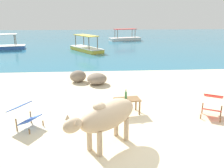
{
  "coord_description": "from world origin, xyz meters",
  "views": [
    {
      "loc": [
        -0.69,
        -4.86,
        2.96
      ],
      "look_at": [
        -0.13,
        3.0,
        0.55
      ],
      "focal_mm": 36.99,
      "sensor_mm": 36.0,
      "label": 1
    }
  ],
  "objects_px": {
    "low_bench_table": "(127,101)",
    "boat_blue": "(2,46)",
    "cow": "(107,116)",
    "boat_white": "(125,38)",
    "boat_yellow": "(86,48)",
    "deck_chair_far": "(24,114)",
    "deck_chair_near": "(212,104)",
    "bottle": "(126,95)"
  },
  "relations": [
    {
      "from": "bottle",
      "to": "boat_yellow",
      "type": "bearing_deg",
      "value": 97.44
    },
    {
      "from": "cow",
      "to": "boat_blue",
      "type": "xyz_separation_m",
      "value": [
        -8.18,
        15.71,
        -0.5
      ]
    },
    {
      "from": "cow",
      "to": "boat_white",
      "type": "relative_size",
      "value": 0.46
    },
    {
      "from": "boat_yellow",
      "to": "low_bench_table",
      "type": "bearing_deg",
      "value": 155.38
    },
    {
      "from": "cow",
      "to": "boat_white",
      "type": "xyz_separation_m",
      "value": [
        3.14,
        21.82,
        -0.5
      ]
    },
    {
      "from": "boat_blue",
      "to": "cow",
      "type": "bearing_deg",
      "value": 106.46
    },
    {
      "from": "low_bench_table",
      "to": "boat_yellow",
      "type": "relative_size",
      "value": 0.22
    },
    {
      "from": "cow",
      "to": "bottle",
      "type": "relative_size",
      "value": 5.95
    },
    {
      "from": "deck_chair_far",
      "to": "boat_yellow",
      "type": "height_order",
      "value": "boat_yellow"
    },
    {
      "from": "low_bench_table",
      "to": "boat_white",
      "type": "xyz_separation_m",
      "value": [
        2.44,
        20.05,
        -0.14
      ]
    },
    {
      "from": "bottle",
      "to": "deck_chair_far",
      "type": "bearing_deg",
      "value": -166.22
    },
    {
      "from": "boat_white",
      "to": "boat_blue",
      "type": "xyz_separation_m",
      "value": [
        -11.32,
        -6.1,
        0.0
      ]
    },
    {
      "from": "deck_chair_near",
      "to": "low_bench_table",
      "type": "bearing_deg",
      "value": -68.51
    },
    {
      "from": "boat_white",
      "to": "low_bench_table",
      "type": "bearing_deg",
      "value": 65.94
    },
    {
      "from": "deck_chair_far",
      "to": "bottle",
      "type": "bearing_deg",
      "value": 41.41
    },
    {
      "from": "deck_chair_far",
      "to": "boat_blue",
      "type": "bearing_deg",
      "value": 140.08
    },
    {
      "from": "bottle",
      "to": "boat_yellow",
      "type": "distance_m",
      "value": 12.57
    },
    {
      "from": "bottle",
      "to": "deck_chair_far",
      "type": "distance_m",
      "value": 2.88
    },
    {
      "from": "deck_chair_far",
      "to": "boat_white",
      "type": "distance_m",
      "value": 21.4
    },
    {
      "from": "low_bench_table",
      "to": "boat_white",
      "type": "bearing_deg",
      "value": 75.29
    },
    {
      "from": "deck_chair_far",
      "to": "boat_yellow",
      "type": "xyz_separation_m",
      "value": [
        1.16,
        13.15,
        -0.13
      ]
    },
    {
      "from": "low_bench_table",
      "to": "deck_chair_near",
      "type": "bearing_deg",
      "value": -15.77
    },
    {
      "from": "deck_chair_near",
      "to": "boat_yellow",
      "type": "bearing_deg",
      "value": -132.53
    },
    {
      "from": "low_bench_table",
      "to": "boat_blue",
      "type": "relative_size",
      "value": 0.21
    },
    {
      "from": "bottle",
      "to": "boat_white",
      "type": "xyz_separation_m",
      "value": [
        2.48,
        20.06,
        -0.34
      ]
    },
    {
      "from": "cow",
      "to": "bottle",
      "type": "distance_m",
      "value": 1.88
    },
    {
      "from": "boat_white",
      "to": "boat_blue",
      "type": "relative_size",
      "value": 1.01
    },
    {
      "from": "bottle",
      "to": "boat_yellow",
      "type": "relative_size",
      "value": 0.08
    },
    {
      "from": "low_bench_table",
      "to": "deck_chair_near",
      "type": "relative_size",
      "value": 0.88
    },
    {
      "from": "boat_white",
      "to": "boat_yellow",
      "type": "distance_m",
      "value": 8.64
    },
    {
      "from": "deck_chair_near",
      "to": "deck_chair_far",
      "type": "relative_size",
      "value": 1.0
    },
    {
      "from": "cow",
      "to": "deck_chair_far",
      "type": "bearing_deg",
      "value": -69.4
    },
    {
      "from": "cow",
      "to": "boat_blue",
      "type": "distance_m",
      "value": 17.72
    },
    {
      "from": "low_bench_table",
      "to": "deck_chair_far",
      "type": "relative_size",
      "value": 0.88
    },
    {
      "from": "deck_chair_far",
      "to": "boat_white",
      "type": "xyz_separation_m",
      "value": [
        5.27,
        20.74,
        -0.13
      ]
    },
    {
      "from": "low_bench_table",
      "to": "deck_chair_near",
      "type": "height_order",
      "value": "deck_chair_near"
    },
    {
      "from": "cow",
      "to": "deck_chair_far",
      "type": "xyz_separation_m",
      "value": [
        -2.13,
        1.07,
        -0.37
      ]
    },
    {
      "from": "cow",
      "to": "low_bench_table",
      "type": "xyz_separation_m",
      "value": [
        0.7,
        1.76,
        -0.36
      ]
    },
    {
      "from": "bottle",
      "to": "cow",
      "type": "bearing_deg",
      "value": -110.51
    },
    {
      "from": "low_bench_table",
      "to": "bottle",
      "type": "distance_m",
      "value": 0.2
    },
    {
      "from": "low_bench_table",
      "to": "boat_white",
      "type": "height_order",
      "value": "boat_white"
    },
    {
      "from": "deck_chair_far",
      "to": "cow",
      "type": "bearing_deg",
      "value": 0.9
    }
  ]
}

